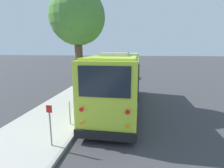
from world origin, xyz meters
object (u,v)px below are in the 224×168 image
sign_post_far (70,113)px  fire_hydrant (106,78)px  parked_sedan_blue (124,73)px  parked_sedan_maroon (126,68)px  sign_post_near (50,125)px  shuttle_bus (118,79)px  street_tree (78,14)px

sign_post_far → fire_hydrant: sign_post_far is taller
parked_sedan_blue → fire_hydrant: (-3.91, 1.79, -0.04)m
parked_sedan_blue → parked_sedan_maroon: bearing=0.4°
parked_sedan_maroon → sign_post_far: (-22.03, 1.57, 0.15)m
parked_sedan_blue → sign_post_near: sign_post_near is taller
shuttle_bus → parked_sedan_blue: size_ratio=1.98×
parked_sedan_maroon → street_tree: 19.04m
parked_sedan_blue → shuttle_bus: bearing=-178.9°
shuttle_bus → fire_hydrant: bearing=16.2°
parked_sedan_blue → sign_post_near: bearing=173.6°
shuttle_bus → fire_hydrant: 8.49m
parked_sedan_maroon → fire_hydrant: parked_sedan_maroon is taller
street_tree → sign_post_near: size_ratio=4.95×
parked_sedan_blue → sign_post_near: (-17.03, 1.70, 0.39)m
shuttle_bus → sign_post_near: (-5.02, 2.08, -0.95)m
shuttle_bus → sign_post_far: 3.89m
parked_sedan_blue → sign_post_far: bearing=172.8°
sign_post_near → sign_post_far: 1.98m
street_tree → fire_hydrant: size_ratio=9.88×
sign_post_near → sign_post_far: (1.96, 0.00, -0.26)m
parked_sedan_maroon → sign_post_far: 22.09m
parked_sedan_maroon → sign_post_far: size_ratio=3.84×
shuttle_bus → sign_post_near: shuttle_bus is taller
sign_post_near → parked_sedan_maroon: bearing=-3.7°
sign_post_near → sign_post_far: sign_post_near is taller
shuttle_bus → parked_sedan_maroon: shuttle_bus is taller
fire_hydrant → parked_sedan_blue: bearing=-24.6°
parked_sedan_blue → street_tree: size_ratio=0.59×
shuttle_bus → sign_post_near: size_ratio=5.75×
shuttle_bus → parked_sedan_maroon: 19.03m
fire_hydrant → sign_post_far: bearing=-179.5°
parked_sedan_blue → sign_post_near: 17.12m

